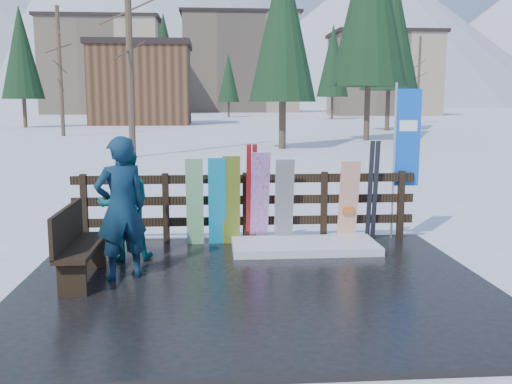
{
  "coord_description": "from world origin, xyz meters",
  "views": [
    {
      "loc": [
        -0.52,
        -6.98,
        2.37
      ],
      "look_at": [
        0.08,
        1.0,
        1.1
      ],
      "focal_mm": 40.0,
      "sensor_mm": 36.0,
      "label": 1
    }
  ],
  "objects": [
    {
      "name": "snowboard_3",
      "position": [
        0.21,
        1.98,
        0.84
      ],
      "size": [
        0.29,
        0.48,
        1.52
      ],
      "primitive_type": "cube",
      "rotation": [
        0.3,
        0.0,
        0.0
      ],
      "color": "silver",
      "rests_on": "deck"
    },
    {
      "name": "snowboard_4",
      "position": [
        0.61,
        1.98,
        0.78
      ],
      "size": [
        0.3,
        0.24,
        1.39
      ],
      "primitive_type": "cube",
      "rotation": [
        0.15,
        0.0,
        0.0
      ],
      "color": "black",
      "rests_on": "deck"
    },
    {
      "name": "snowboard_2",
      "position": [
        -0.24,
        1.98,
        0.81
      ],
      "size": [
        0.27,
        0.29,
        1.46
      ],
      "primitive_type": "cube",
      "rotation": [
        0.18,
        0.0,
        0.0
      ],
      "color": "#BDDD27",
      "rests_on": "deck"
    },
    {
      "name": "person_back",
      "position": [
        -1.81,
        1.26,
        0.88
      ],
      "size": [
        0.85,
        0.71,
        1.6
      ],
      "primitive_type": "imported",
      "rotation": [
        0.0,
        0.0,
        3.28
      ],
      "color": "#095253",
      "rests_on": "deck"
    },
    {
      "name": "snow_patch",
      "position": [
        0.89,
        1.6,
        0.14
      ],
      "size": [
        2.26,
        1.0,
        0.12
      ],
      "primitive_type": "cube",
      "color": "white",
      "rests_on": "deck"
    },
    {
      "name": "resort_buildings",
      "position": [
        1.03,
        115.41,
        9.81
      ],
      "size": [
        73.0,
        87.6,
        22.6
      ],
      "color": "tan",
      "rests_on": "ground"
    },
    {
      "name": "ski_pair_b",
      "position": [
        2.07,
        2.05,
        0.92
      ],
      "size": [
        0.17,
        0.19,
        1.67
      ],
      "color": "black",
      "rests_on": "deck"
    },
    {
      "name": "fence",
      "position": [
        0.0,
        2.2,
        0.74
      ],
      "size": [
        5.6,
        0.1,
        1.15
      ],
      "color": "black",
      "rests_on": "deck"
    },
    {
      "name": "snowboard_0",
      "position": [
        -0.47,
        1.98,
        0.79
      ],
      "size": [
        0.28,
        0.29,
        1.43
      ],
      "primitive_type": "cube",
      "rotation": [
        0.19,
        0.0,
        0.0
      ],
      "color": "#1192C1",
      "rests_on": "deck"
    },
    {
      "name": "snowboard_1",
      "position": [
        -0.82,
        1.98,
        0.79
      ],
      "size": [
        0.27,
        0.27,
        1.42
      ],
      "primitive_type": "cube",
      "rotation": [
        0.17,
        0.0,
        0.0
      ],
      "color": "silver",
      "rests_on": "deck"
    },
    {
      "name": "snowboard_5",
      "position": [
        1.66,
        1.98,
        0.76
      ],
      "size": [
        0.31,
        0.29,
        1.36
      ],
      "primitive_type": "cube",
      "rotation": [
        0.19,
        0.0,
        0.0
      ],
      "color": "silver",
      "rests_on": "deck"
    },
    {
      "name": "rental_flag",
      "position": [
        2.64,
        2.25,
        1.69
      ],
      "size": [
        0.45,
        0.04,
        2.6
      ],
      "color": "silver",
      "rests_on": "deck"
    },
    {
      "name": "bench",
      "position": [
        -2.28,
        0.26,
        0.6
      ],
      "size": [
        0.41,
        1.5,
        0.97
      ],
      "color": "black",
      "rests_on": "deck"
    },
    {
      "name": "trees",
      "position": [
        5.15,
        48.65,
        6.01
      ],
      "size": [
        42.05,
        68.83,
        13.34
      ],
      "color": "#382B1E",
      "rests_on": "ground"
    },
    {
      "name": "deck",
      "position": [
        0.0,
        0.0,
        0.04
      ],
      "size": [
        6.0,
        5.0,
        0.08
      ],
      "primitive_type": "cube",
      "color": "black",
      "rests_on": "ground"
    },
    {
      "name": "ground",
      "position": [
        0.0,
        0.0,
        0.0
      ],
      "size": [
        700.0,
        700.0,
        0.0
      ],
      "primitive_type": "plane",
      "color": "white",
      "rests_on": "ground"
    },
    {
      "name": "ski_pair_a",
      "position": [
        0.08,
        2.05,
        0.9
      ],
      "size": [
        0.16,
        0.3,
        1.63
      ],
      "color": "maroon",
      "rests_on": "deck"
    },
    {
      "name": "mountains",
      "position": [
        -10.5,
        328.41,
        50.2
      ],
      "size": [
        520.0,
        260.0,
        120.0
      ],
      "color": "white",
      "rests_on": "ground"
    },
    {
      "name": "person_front",
      "position": [
        -1.72,
        0.36,
        1.01
      ],
      "size": [
        0.81,
        0.71,
        1.86
      ],
      "primitive_type": "imported",
      "rotation": [
        0.0,
        0.0,
        3.62
      ],
      "color": "#0F394E",
      "rests_on": "deck"
    }
  ]
}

